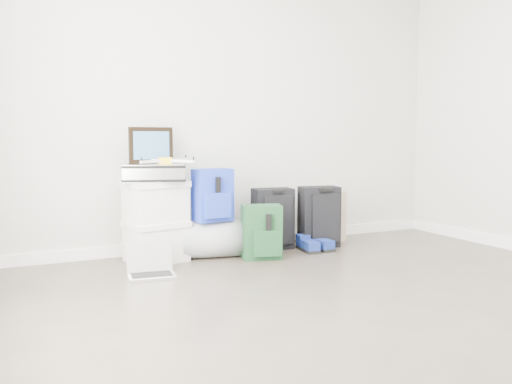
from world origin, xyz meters
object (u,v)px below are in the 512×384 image
boxes_stack (156,221)px  large_suitcase (273,219)px  briefcase (155,173)px  laptop (151,267)px  duffel_bag (212,239)px  carry_on (320,217)px

boxes_stack → large_suitcase: bearing=-10.0°
briefcase → laptop: size_ratio=1.32×
duffel_bag → large_suitcase: large_suitcase is taller
briefcase → large_suitcase: 1.20m
large_suitcase → laptop: (-1.27, -0.45, -0.22)m
large_suitcase → carry_on: 0.45m
briefcase → laptop: briefcase is taller
boxes_stack → carry_on: 1.54m
carry_on → boxes_stack: bearing=-173.2°
boxes_stack → duffel_bag: boxes_stack is taller
boxes_stack → duffel_bag: size_ratio=1.29×
laptop → duffel_bag: bearing=37.4°
laptop → boxes_stack: bearing=76.9°
briefcase → carry_on: bearing=15.1°
duffel_bag → carry_on: size_ratio=0.92×
boxes_stack → duffel_bag: bearing=-19.8°
duffel_bag → laptop: (-0.63, -0.36, -0.10)m
duffel_bag → carry_on: 1.08m
carry_on → large_suitcase: bearing=175.5°
briefcase → duffel_bag: (0.47, -0.07, -0.58)m
boxes_stack → briefcase: bearing=0.0°
laptop → briefcase: bearing=76.9°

